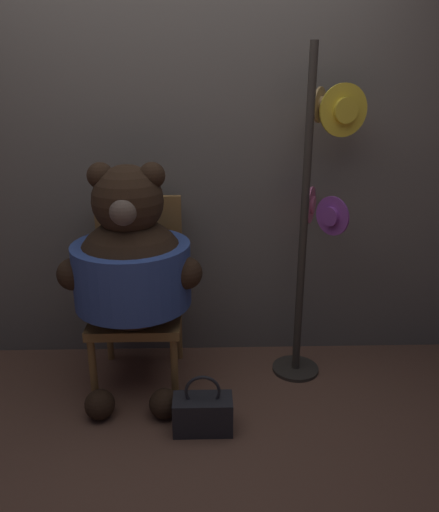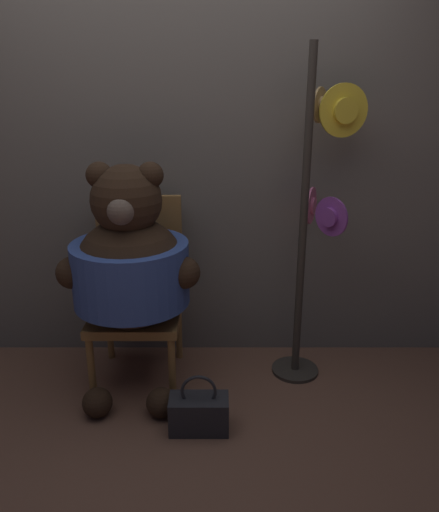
{
  "view_description": "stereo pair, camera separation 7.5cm",
  "coord_description": "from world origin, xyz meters",
  "px_view_note": "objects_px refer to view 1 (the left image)",
  "views": [
    {
      "loc": [
        0.18,
        -2.2,
        1.68
      ],
      "look_at": [
        0.25,
        0.36,
        0.77
      ],
      "focal_mm": 35.0,
      "sensor_mm": 36.0,
      "label": 1
    },
    {
      "loc": [
        0.26,
        -2.2,
        1.68
      ],
      "look_at": [
        0.25,
        0.36,
        0.77
      ],
      "focal_mm": 35.0,
      "sensor_mm": 36.0,
      "label": 2
    }
  ],
  "objects_px": {
    "teddy_bear": "(132,267)",
    "handbag_on_ground": "(203,413)",
    "hat_display_rack": "(315,213)",
    "chair": "(139,290)"
  },
  "relations": [
    {
      "from": "hat_display_rack",
      "to": "chair",
      "type": "bearing_deg",
      "value": 179.56
    },
    {
      "from": "hat_display_rack",
      "to": "teddy_bear",
      "type": "bearing_deg",
      "value": -169.77
    },
    {
      "from": "chair",
      "to": "hat_display_rack",
      "type": "height_order",
      "value": "hat_display_rack"
    },
    {
      "from": "chair",
      "to": "hat_display_rack",
      "type": "distance_m",
      "value": 1.09
    },
    {
      "from": "teddy_bear",
      "to": "handbag_on_ground",
      "type": "distance_m",
      "value": 0.84
    },
    {
      "from": "teddy_bear",
      "to": "handbag_on_ground",
      "type": "bearing_deg",
      "value": -45.62
    },
    {
      "from": "hat_display_rack",
      "to": "handbag_on_ground",
      "type": "xyz_separation_m",
      "value": [
        -0.63,
        -0.56,
        -0.89
      ]
    },
    {
      "from": "handbag_on_ground",
      "to": "teddy_bear",
      "type": "bearing_deg",
      "value": 134.38
    },
    {
      "from": "teddy_bear",
      "to": "handbag_on_ground",
      "type": "relative_size",
      "value": 4.1
    },
    {
      "from": "chair",
      "to": "teddy_bear",
      "type": "distance_m",
      "value": 0.28
    }
  ]
}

